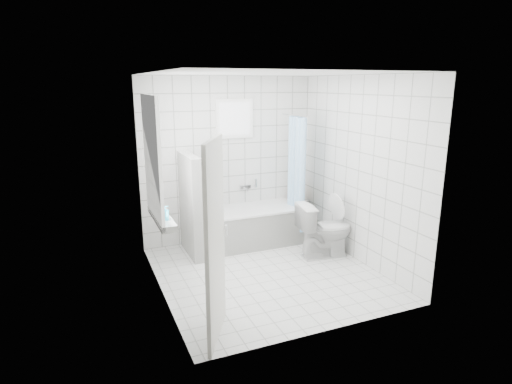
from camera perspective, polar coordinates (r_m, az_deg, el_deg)
name	(u,v)px	position (r m, az deg, el deg)	size (l,w,h in m)	color
ground	(267,273)	(5.86, 1.46, -10.77)	(3.00, 3.00, 0.00)	white
ceiling	(268,73)	(5.31, 1.64, 15.54)	(3.00, 3.00, 0.00)	white
wall_back	(229,160)	(6.81, -3.68, 4.25)	(2.80, 0.02, 2.60)	white
wall_front	(332,210)	(4.17, 10.08, -2.44)	(2.80, 0.02, 2.60)	white
wall_left	(157,189)	(5.04, -13.11, 0.33)	(0.02, 3.00, 2.60)	white
wall_right	(359,171)	(6.14, 13.54, 2.78)	(0.02, 3.00, 2.60)	white
window_left	(154,159)	(5.28, -13.38, 4.27)	(0.01, 0.90, 1.40)	white
window_back	(235,119)	(6.72, -2.83, 9.72)	(0.50, 0.01, 0.50)	white
window_sill	(162,218)	(5.46, -12.47, -3.36)	(0.18, 1.02, 0.08)	white
door	(215,242)	(4.15, -5.47, -6.71)	(0.04, 0.80, 2.00)	silver
bathtub	(247,226)	(6.78, -1.19, -4.59)	(1.68, 0.77, 0.58)	white
partition_wall	(191,205)	(6.33, -8.70, -1.77)	(0.15, 0.85, 1.50)	white
tiled_ledge	(295,215)	(7.40, 5.23, -3.14)	(0.40, 0.24, 0.55)	white
toilet	(325,230)	(6.35, 9.20, -4.97)	(0.46, 0.80, 0.82)	white
curtain_rod	(294,116)	(6.73, 5.10, 10.12)	(0.02, 0.02, 0.80)	silver
shower_curtain	(297,174)	(6.75, 5.45, 2.39)	(0.14, 0.48, 1.78)	#56B1FE
tub_faucet	(245,187)	(6.96, -1.47, 0.70)	(0.18, 0.06, 0.06)	silver
sill_bottles	(161,205)	(5.47, -12.56, -1.76)	(0.14, 0.60, 0.27)	silver
ledge_bottles	(297,194)	(7.26, 5.45, -0.33)	(0.18, 0.19, 0.23)	red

